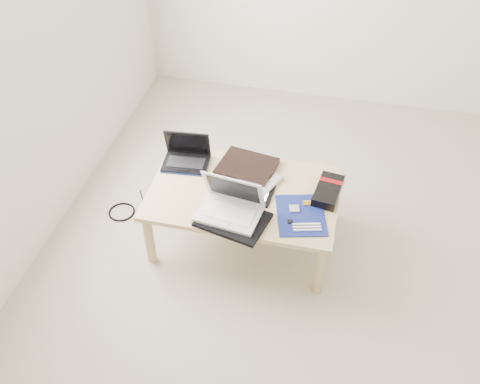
% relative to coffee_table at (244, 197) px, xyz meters
% --- Properties ---
extents(ground, '(4.00, 4.00, 0.00)m').
position_rel_coffee_table_xyz_m(ground, '(0.79, -0.22, -0.35)').
color(ground, '#BEB09A').
rests_on(ground, ground).
extents(room_shell, '(4.20, 4.20, 2.70)m').
position_rel_coffee_table_xyz_m(room_shell, '(0.79, -0.22, 1.32)').
color(room_shell, silver).
rests_on(room_shell, ground).
extents(coffee_table, '(1.10, 0.70, 0.40)m').
position_rel_coffee_table_xyz_m(coffee_table, '(0.00, 0.00, 0.00)').
color(coffee_table, tan).
rests_on(coffee_table, ground).
extents(book, '(0.37, 0.33, 0.03)m').
position_rel_coffee_table_xyz_m(book, '(-0.03, 0.20, 0.07)').
color(book, black).
rests_on(book, coffee_table).
extents(netbook, '(0.30, 0.23, 0.20)m').
position_rel_coffee_table_xyz_m(netbook, '(-0.40, 0.18, 0.09)').
color(netbook, black).
rests_on(netbook, coffee_table).
extents(tablet, '(0.27, 0.21, 0.01)m').
position_rel_coffee_table_xyz_m(tablet, '(0.04, -0.00, 0.06)').
color(tablet, black).
rests_on(tablet, coffee_table).
extents(remote, '(0.14, 0.24, 0.02)m').
position_rel_coffee_table_xyz_m(remote, '(0.14, 0.06, 0.06)').
color(remote, silver).
rests_on(remote, coffee_table).
extents(neoprene_sleeve, '(0.42, 0.35, 0.02)m').
position_rel_coffee_table_xyz_m(neoprene_sleeve, '(-0.01, -0.25, 0.06)').
color(neoprene_sleeve, black).
rests_on(neoprene_sleeve, coffee_table).
extents(white_laptop, '(0.37, 0.29, 0.24)m').
position_rel_coffee_table_xyz_m(white_laptop, '(-0.03, -0.20, 0.12)').
color(white_laptop, silver).
rests_on(white_laptop, neoprene_sleeve).
extents(motherboard, '(0.34, 0.38, 0.02)m').
position_rel_coffee_table_xyz_m(motherboard, '(0.35, -0.12, 0.05)').
color(motherboard, '#0D1756').
rests_on(motherboard, coffee_table).
extents(gpu_box, '(0.17, 0.28, 0.06)m').
position_rel_coffee_table_xyz_m(gpu_box, '(0.48, 0.08, 0.08)').
color(gpu_box, black).
rests_on(gpu_box, coffee_table).
extents(cable_coil, '(0.11, 0.11, 0.01)m').
position_rel_coffee_table_xyz_m(cable_coil, '(-0.11, 0.01, 0.05)').
color(cable_coil, black).
rests_on(cable_coil, coffee_table).
extents(floor_cable_coil, '(0.19, 0.19, 0.01)m').
position_rel_coffee_table_xyz_m(floor_cable_coil, '(-0.84, 0.04, -0.35)').
color(floor_cable_coil, black).
rests_on(floor_cable_coil, ground).
extents(floor_cable_trail, '(0.19, 0.31, 0.01)m').
position_rel_coffee_table_xyz_m(floor_cable_trail, '(-0.71, 0.12, -0.35)').
color(floor_cable_trail, black).
rests_on(floor_cable_trail, ground).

